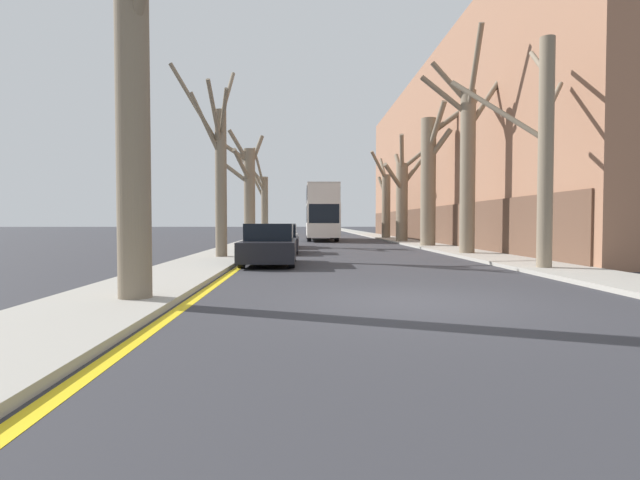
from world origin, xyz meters
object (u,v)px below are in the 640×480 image
street_tree_left_3 (262,200)px  street_tree_right_2 (429,178)px  street_tree_right_1 (468,158)px  street_tree_right_3 (402,195)px  street_tree_left_1 (219,168)px  parked_car_2 (283,236)px  street_tree_left_0 (139,69)px  parked_car_1 (278,240)px  parked_car_0 (269,245)px  street_tree_right_4 (385,202)px  street_tree_left_2 (248,190)px  street_tree_right_0 (543,146)px  double_decker_bus (321,210)px

street_tree_left_3 → street_tree_right_2: (10.57, -10.93, 0.80)m
street_tree_right_1 → street_tree_right_3: bearing=90.2°
street_tree_left_1 → parked_car_2: (2.12, 9.25, -2.96)m
street_tree_left_0 → street_tree_left_3: street_tree_left_0 is taller
street_tree_left_1 → parked_car_1: bearing=61.9°
parked_car_2 → street_tree_right_1: bearing=-40.7°
street_tree_left_1 → parked_car_0: (2.12, -2.45, -2.94)m
street_tree_right_4 → street_tree_left_2: bearing=-128.1°
parked_car_0 → parked_car_1: size_ratio=1.07×
parked_car_0 → parked_car_1: bearing=90.0°
street_tree_right_3 → street_tree_left_2: bearing=-151.8°
street_tree_left_1 → street_tree_left_3: bearing=89.8°
street_tree_left_3 → street_tree_right_4: street_tree_right_4 is taller
street_tree_right_0 → street_tree_right_3: 21.08m
double_decker_bus → parked_car_2: size_ratio=2.29×
parked_car_0 → street_tree_left_0: bearing=-101.7°
street_tree_left_1 → street_tree_right_3: bearing=56.9°
street_tree_left_1 → street_tree_right_0: 11.60m
street_tree_left_0 → double_decker_bus: (4.40, 31.62, -1.70)m
street_tree_right_0 → street_tree_right_3: bearing=90.0°
street_tree_right_1 → parked_car_2: size_ratio=2.11×
street_tree_right_3 → parked_car_2: (-8.36, -6.84, -2.81)m
street_tree_right_1 → double_decker_bus: (-5.73, 18.84, -1.84)m
street_tree_left_0 → double_decker_bus: bearing=82.1°
parked_car_0 → parked_car_1: 6.42m
street_tree_right_0 → parked_car_2: bearing=120.4°
street_tree_right_0 → double_decker_bus: (-5.68, 25.84, -1.27)m
street_tree_right_0 → parked_car_2: (-8.36, 14.23, -3.09)m
street_tree_left_3 → parked_car_0: (2.05, -22.44, -2.58)m
street_tree_left_1 → parked_car_1: (2.12, 3.97, -2.97)m
parked_car_0 → parked_car_2: 11.70m
street_tree_left_2 → street_tree_right_1: (10.54, -8.45, 0.90)m
double_decker_bus → parked_car_1: (-2.67, -16.88, -1.83)m
street_tree_right_3 → parked_car_0: 20.53m
street_tree_left_2 → street_tree_left_3: (0.09, 9.53, -0.15)m
street_tree_left_2 → parked_car_2: (2.14, -1.21, -2.75)m
street_tree_left_1 → street_tree_right_1: (10.52, 2.02, 0.70)m
street_tree_right_4 → parked_car_2: (-8.42, -14.69, -2.62)m
street_tree_right_2 → double_decker_bus: bearing=116.3°
street_tree_left_2 → street_tree_right_3: bearing=28.2°
street_tree_left_3 → street_tree_right_1: 20.82m
street_tree_right_3 → parked_car_0: bearing=-114.3°
street_tree_right_3 → parked_car_2: 11.16m
street_tree_right_0 → parked_car_1: size_ratio=1.84×
street_tree_right_2 → street_tree_right_4: street_tree_right_2 is taller
street_tree_right_4 → parked_car_0: (-8.42, -26.39, -2.60)m
street_tree_left_2 → street_tree_right_0: 18.67m
street_tree_right_3 → street_tree_right_4: bearing=89.5°
street_tree_left_2 → street_tree_right_1: street_tree_right_1 is taller
street_tree_right_4 → parked_car_0: bearing=-107.7°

